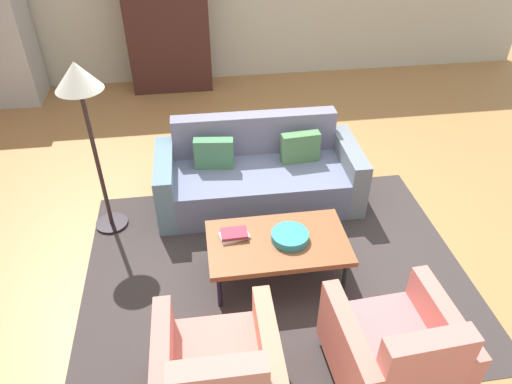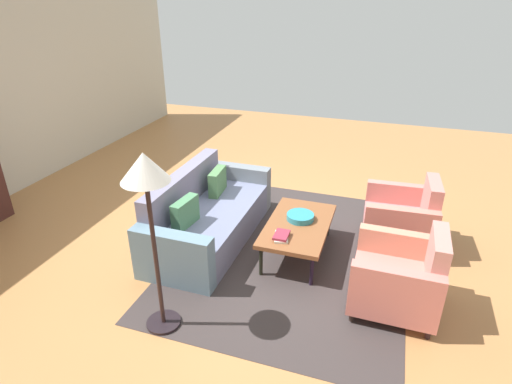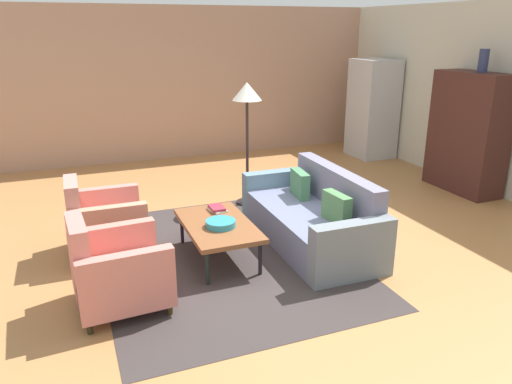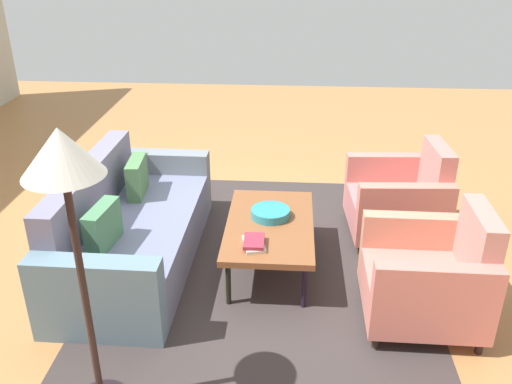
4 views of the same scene
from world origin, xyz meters
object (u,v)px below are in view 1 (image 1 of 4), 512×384
floor_lamp (81,93)px  armchair_right (396,355)px  book_stack (234,234)px  couch (258,174)px  coffee_table (278,244)px  cabinet (168,30)px  armchair_left (219,379)px  fruit_bowl (290,236)px

floor_lamp → armchair_right: bearing=-44.2°
book_stack → couch: bearing=71.5°
coffee_table → cabinet: size_ratio=0.67×
couch → armchair_right: bearing=105.0°
book_stack → cabinet: (-0.54, 4.15, 0.46)m
armchair_left → fruit_bowl: (0.70, 1.17, 0.10)m
coffee_table → armchair_left: (-0.60, -1.17, -0.03)m
fruit_bowl → floor_lamp: floor_lamp is taller
armchair_left → armchair_right: size_ratio=1.00×
cabinet → floor_lamp: bearing=-100.9°
couch → floor_lamp: 1.94m
armchair_right → floor_lamp: size_ratio=0.51×
armchair_right → floor_lamp: floor_lamp is taller
couch → cabinet: bearing=-73.0°
coffee_table → fruit_bowl: (0.10, 0.00, 0.07)m
fruit_bowl → book_stack: size_ratio=1.16×
coffee_table → floor_lamp: floor_lamp is taller
armchair_left → book_stack: 1.29m
floor_lamp → couch: bearing=9.8°
armchair_left → armchair_right: 1.20m
fruit_bowl → cabinet: cabinet is taller
fruit_bowl → cabinet: size_ratio=0.18×
armchair_left → cabinet: 5.45m
armchair_right → book_stack: bearing=123.9°
fruit_bowl → floor_lamp: bearing=150.7°
book_stack → cabinet: cabinet is taller
coffee_table → fruit_bowl: size_ratio=3.75×
armchair_right → floor_lamp: 3.19m
floor_lamp → armchair_left: bearing=-65.8°
coffee_table → floor_lamp: (-1.54, 0.92, 1.07)m
couch → armchair_left: armchair_left is taller
armchair_right → cabinet: (-1.50, 5.41, 0.56)m
fruit_bowl → armchair_right: bearing=-66.8°
armchair_right → cabinet: bearing=102.2°
coffee_table → fruit_bowl: 0.13m
coffee_table → armchair_left: bearing=-117.2°
fruit_bowl → floor_lamp: size_ratio=0.19×
couch → coffee_table: 1.19m
coffee_table → book_stack: bearing=164.3°
armchair_right → cabinet: cabinet is taller
floor_lamp → book_stack: bearing=-34.8°
cabinet → coffee_table: bearing=-78.1°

